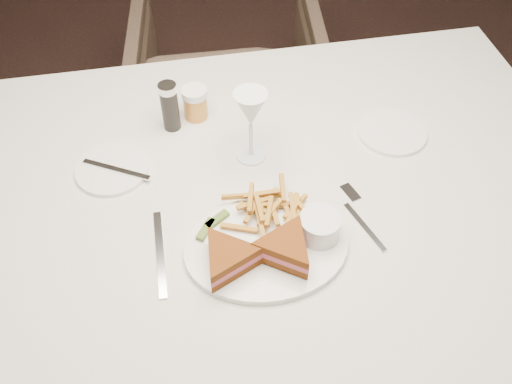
% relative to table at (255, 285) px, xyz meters
% --- Properties ---
extents(table, '(1.60, 1.18, 0.75)m').
position_rel_table_xyz_m(table, '(0.00, 0.00, 0.00)').
color(table, silver).
rests_on(table, ground).
extents(chair_far, '(0.67, 0.63, 0.68)m').
position_rel_table_xyz_m(chair_far, '(-0.05, 0.92, -0.03)').
color(chair_far, '#45352A').
rests_on(chair_far, ground).
extents(table_setting, '(0.80, 0.58, 0.18)m').
position_rel_table_xyz_m(table_setting, '(0.00, -0.06, 0.41)').
color(table_setting, white).
rests_on(table_setting, table).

